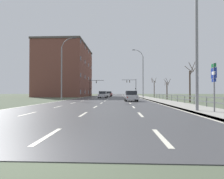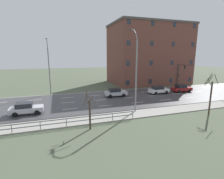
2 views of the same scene
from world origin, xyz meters
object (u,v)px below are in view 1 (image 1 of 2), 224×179
(street_lamp_midground, at_px, (142,74))
(street_lamp_left_bank, at_px, (63,69))
(traffic_signal_left, at_px, (93,85))
(street_lamp_foreground, at_px, (194,32))
(car_near_right, at_px, (131,96))
(brick_building, at_px, (66,71))
(highway_sign, at_px, (214,81))
(traffic_signal_right, at_px, (132,84))
(car_mid_centre, at_px, (103,95))
(car_near_left, at_px, (109,94))
(car_far_right, at_px, (107,94))

(street_lamp_midground, xyz_separation_m, street_lamp_left_bank, (-14.89, -11.35, -0.27))
(street_lamp_midground, height_order, street_lamp_left_bank, street_lamp_midground)
(traffic_signal_left, bearing_deg, street_lamp_foreground, -73.19)
(car_near_right, xyz_separation_m, brick_building, (-18.72, 28.62, 7.17))
(highway_sign, relative_size, traffic_signal_right, 0.56)
(street_lamp_foreground, distance_m, highway_sign, 3.70)
(street_lamp_foreground, bearing_deg, traffic_signal_right, 90.88)
(car_mid_centre, height_order, brick_building, brick_building)
(street_lamp_foreground, xyz_separation_m, street_lamp_midground, (0.01, 28.38, -0.12))
(street_lamp_left_bank, bearing_deg, car_near_left, 76.59)
(highway_sign, xyz_separation_m, traffic_signal_right, (-1.71, 50.21, 1.95))
(car_far_right, bearing_deg, car_near_right, -80.13)
(highway_sign, xyz_separation_m, car_far_right, (-9.66, 38.53, -1.30))
(traffic_signal_left, xyz_separation_m, car_mid_centre, (5.34, -19.08, -2.91))
(traffic_signal_left, distance_m, car_far_right, 11.88)
(street_lamp_midground, relative_size, car_near_right, 2.70)
(highway_sign, xyz_separation_m, car_mid_centre, (-10.06, 29.44, -1.30))
(traffic_signal_right, bearing_deg, traffic_signal_left, -172.94)
(street_lamp_midground, relative_size, traffic_signal_right, 1.90)
(street_lamp_midground, distance_m, car_near_left, 17.93)
(car_near_right, height_order, car_far_right, same)
(street_lamp_left_bank, relative_size, car_near_left, 2.54)
(car_mid_centre, xyz_separation_m, car_far_right, (0.40, 9.09, 0.00))
(street_lamp_midground, bearing_deg, traffic_signal_left, 126.65)
(street_lamp_midground, height_order, highway_sign, street_lamp_midground)
(car_near_left, bearing_deg, street_lamp_left_bank, -100.37)
(street_lamp_midground, height_order, traffic_signal_right, street_lamp_midground)
(street_lamp_left_bank, xyz_separation_m, car_near_right, (11.38, -2.75, -4.40))
(brick_building, bearing_deg, car_far_right, -20.60)
(car_far_right, bearing_deg, car_near_left, 86.19)
(street_lamp_left_bank, distance_m, traffic_signal_right, 35.42)
(street_lamp_left_bank, height_order, brick_building, brick_building)
(highway_sign, bearing_deg, street_lamp_midground, 91.86)
(street_lamp_foreground, xyz_separation_m, traffic_signal_left, (-14.44, 47.80, -1.89))
(car_mid_centre, xyz_separation_m, brick_building, (-13.11, 14.17, 7.17))
(car_near_left, bearing_deg, car_far_right, -88.17)
(highway_sign, xyz_separation_m, car_near_left, (-9.54, 44.12, -1.30))
(car_near_right, relative_size, car_near_left, 0.99)
(street_lamp_foreground, relative_size, car_near_right, 2.77)
(traffic_signal_right, distance_m, car_near_left, 10.43)
(highway_sign, xyz_separation_m, traffic_signal_left, (-15.40, 48.51, 1.61))
(car_near_left, bearing_deg, traffic_signal_left, 146.15)
(car_near_right, relative_size, car_far_right, 0.99)
(street_lamp_left_bank, bearing_deg, brick_building, 105.84)
(car_far_right, bearing_deg, traffic_signal_right, 53.18)
(brick_building, bearing_deg, highway_sign, -62.02)
(street_lamp_midground, bearing_deg, car_mid_centre, 177.81)
(street_lamp_foreground, bearing_deg, highway_sign, -36.67)
(street_lamp_foreground, xyz_separation_m, highway_sign, (0.95, -0.71, -3.50))
(street_lamp_left_bank, distance_m, traffic_signal_left, 30.81)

